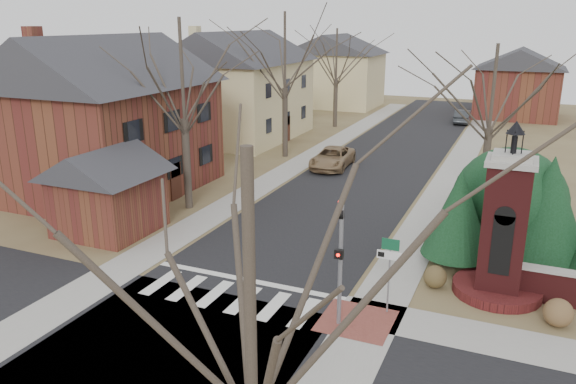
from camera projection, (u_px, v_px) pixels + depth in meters
The scene contains 28 objects.
ground at pixel (218, 307), 19.87m from camera, with size 120.00×120.00×0.00m, color brown.
main_street at pixel (377, 165), 39.19m from camera, with size 8.00×70.00×0.01m, color black.
cross_street at pixel (169, 351), 17.24m from camera, with size 120.00×8.00×0.01m, color black.
crosswalk_zone at pixel (229, 297), 20.57m from camera, with size 8.00×2.20×0.02m, color silver.
stop_bar at pixel (248, 280), 21.89m from camera, with size 8.00×0.35×0.02m, color silver.
sidewalk_right_main at pixel (453, 173), 37.22m from camera, with size 2.00×60.00×0.02m, color gray.
sidewalk_left at pixel (308, 158), 41.15m from camera, with size 2.00×60.00×0.02m, color gray.
curb_apron at pixel (356, 321), 18.93m from camera, with size 2.40×2.40×0.02m, color brown.
traffic_signal_pole at pixel (340, 253), 17.99m from camera, with size 0.28×0.41×4.50m.
sign_post at pixel (389, 261), 18.93m from camera, with size 0.90×0.07×2.75m.
brick_gate_monument at pixel (503, 239), 20.22m from camera, with size 3.20×3.20×6.47m.
house_brick_left at pixel (106, 112), 32.20m from camera, with size 9.80×11.80×9.42m.
house_stucco_left at pixel (238, 83), 47.33m from camera, with size 9.80×12.80×9.28m.
garage_left at pixel (107, 186), 26.38m from camera, with size 4.80×4.80×4.29m.
house_distant_left at pixel (335, 69), 65.30m from camera, with size 10.80×8.80×8.53m.
house_distant_right at pixel (518, 81), 57.91m from camera, with size 8.80×8.80×7.30m.
evergreen_near at pixel (459, 212), 22.62m from camera, with size 2.80×2.80×4.10m.
evergreen_mid at pixel (549, 207), 22.34m from camera, with size 3.40×3.40×4.70m.
evergreen_mass at pixel (509, 198), 24.11m from camera, with size 4.80×4.80×4.80m, color black.
bare_tree_0 at pixel (181, 62), 28.16m from camera, with size 8.05×8.05×11.15m.
bare_tree_1 at pixel (285, 45), 39.47m from camera, with size 8.40×8.40×11.64m.
bare_tree_2 at pixel (337, 51), 51.37m from camera, with size 7.35×7.35×10.19m.
bare_tree_3 at pixel (494, 81), 29.12m from camera, with size 7.00×7.00×9.70m.
bare_tree_4 at pixel (249, 273), 7.84m from camera, with size 6.65×6.65×9.21m.
pickup_truck at pixel (332, 158), 38.41m from camera, with size 2.28×4.95×1.38m, color #8F714E.
distant_car at pixel (462, 116), 55.01m from camera, with size 1.40×4.03×1.33m, color #32363A.
dry_shrub_left at pixel (435, 277), 21.21m from camera, with size 0.87×0.87×0.87m, color brown.
dry_shrub_right at pixel (558, 313), 18.53m from camera, with size 0.96×0.96×0.96m, color brown.
Camera 1 is at (9.33, -15.36, 9.74)m, focal length 35.00 mm.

